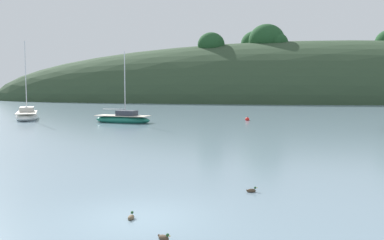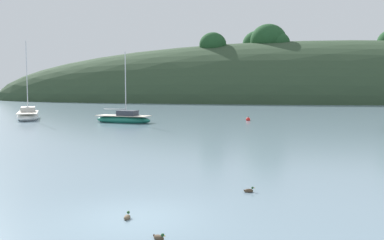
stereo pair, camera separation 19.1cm
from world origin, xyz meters
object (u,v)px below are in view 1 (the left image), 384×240
Objects in this scene: sailboat_red_portside at (27,116)px; mooring_buoy_outer at (247,119)px; sailboat_white_near at (123,119)px; duck_lone_left at (251,191)px; duck_lead at (131,217)px; duck_lone_right at (164,238)px.

mooring_buoy_outer is at bearing 0.71° from sailboat_red_portside.
duck_lone_left is at bearing -67.28° from sailboat_white_near.
sailboat_red_portside is 38.20m from duck_lead.
duck_lead is (7.51, -30.37, -0.31)m from sailboat_white_near.
mooring_buoy_outer reaches higher than duck_lead.
mooring_buoy_outer is at bearing 81.64° from duck_lead.
duck_lead is at bearing -60.55° from sailboat_red_portside.
sailboat_white_near is 29.12m from duck_lone_left.
duck_lone_right is at bearing -60.18° from sailboat_red_portside.
sailboat_white_near is 12.85m from mooring_buoy_outer.
sailboat_white_near reaches higher than mooring_buoy_outer.
duck_lone_left is (2.52, 5.13, 0.00)m from duck_lone_right.
duck_lone_left is (-1.20, -30.05, -0.07)m from mooring_buoy_outer.
mooring_buoy_outer reaches higher than duck_lone_left.
mooring_buoy_outer is at bearing 14.34° from sailboat_white_near.
duck_lone_left is at bearing 63.87° from duck_lone_right.
sailboat_white_near is at bearing 112.72° from duck_lone_left.
mooring_buoy_outer is 1.27× the size of duck_lone_left.
duck_lone_right is at bearing -96.03° from mooring_buoy_outer.
sailboat_red_portside is at bearing 127.12° from duck_lone_left.
sailboat_red_portside reaches higher than duck_lone_right.
duck_lone_left is at bearing -52.88° from sailboat_red_portside.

